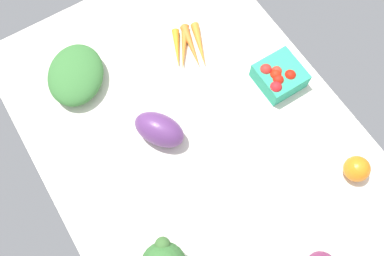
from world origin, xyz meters
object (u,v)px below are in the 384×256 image
(leafy_greens_clump, at_px, (76,75))
(berry_basket, at_px, (279,76))
(heirloom_tomato_orange, at_px, (357,169))
(carrot_bunch, at_px, (189,47))
(eggplant, at_px, (159,130))

(leafy_greens_clump, distance_m, berry_basket, 0.54)
(heirloom_tomato_orange, relative_size, leafy_greens_clump, 0.34)
(heirloom_tomato_orange, height_order, berry_basket, berry_basket)
(carrot_bunch, relative_size, berry_basket, 1.38)
(eggplant, height_order, leafy_greens_clump, eggplant)
(eggplant, xyz_separation_m, leafy_greens_clump, (0.25, 0.11, -0.01))
(leafy_greens_clump, bearing_deg, heirloom_tomato_orange, -142.25)
(heirloom_tomato_orange, distance_m, carrot_bunch, 0.54)
(heirloom_tomato_orange, distance_m, berry_basket, 0.30)
(eggplant, bearing_deg, leafy_greens_clump, -9.26)
(eggplant, height_order, berry_basket, eggplant)
(leafy_greens_clump, height_order, berry_basket, same)
(carrot_bunch, distance_m, berry_basket, 0.26)
(berry_basket, bearing_deg, heirloom_tomato_orange, -178.73)
(carrot_bunch, height_order, berry_basket, berry_basket)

